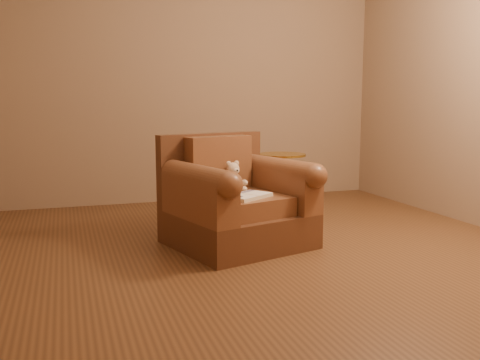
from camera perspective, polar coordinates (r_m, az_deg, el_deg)
name	(u,v)px	position (r m, az deg, el deg)	size (l,w,h in m)	color
floor	(259,249)	(3.87, 2.03, -7.32)	(4.00, 4.00, 0.00)	brown
room	(260,1)	(3.78, 2.17, 18.56)	(4.02, 4.02, 2.71)	#8D7056
armchair	(235,203)	(3.92, -0.53, -2.44)	(1.09, 1.06, 0.80)	#53301B
teddy_bear	(234,180)	(3.98, -0.61, 0.05)	(0.16, 0.19, 0.23)	beige
guidebook	(247,196)	(3.71, 0.80, -1.72)	(0.39, 0.35, 0.03)	beige
side_table	(282,184)	(4.76, 4.46, -0.44)	(0.42, 0.42, 0.59)	gold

